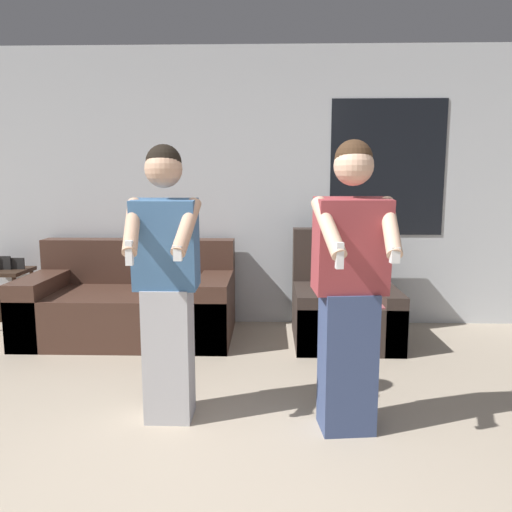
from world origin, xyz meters
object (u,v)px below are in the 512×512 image
Objects in this scene: couch at (132,305)px; person_left at (167,282)px; armchair at (344,306)px; person_right at (350,288)px; side_table at (5,279)px.

couch is 1.82m from person_left.
couch is at bearing 112.66° from person_left.
armchair is 2.07m from person_left.
person_left is 1.06m from person_right.
person_left reaches higher than couch.
person_right is at bearing -33.03° from side_table.
side_table is (-3.24, 0.31, 0.17)m from armchair.
person_left reaches higher than side_table.
person_right is (1.05, -0.11, -0.00)m from person_left.
couch is 1.13× the size of person_left.
person_right is at bearing -6.16° from person_left.
armchair is 0.60× the size of person_right.
person_right is (3.02, -1.96, 0.36)m from side_table.
armchair is (1.94, -0.06, 0.02)m from couch.
side_table is at bearing 169.40° from couch.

